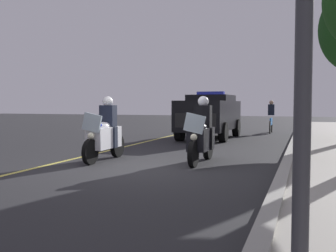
{
  "coord_description": "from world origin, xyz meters",
  "views": [
    {
      "loc": [
        8.68,
        3.64,
        1.53
      ],
      "look_at": [
        -1.7,
        0.0,
        0.9
      ],
      "focal_mm": 42.35,
      "sensor_mm": 36.0,
      "label": 1
    }
  ],
  "objects_px": {
    "police_motorcycle_lead_left": "(105,135)",
    "police_motorcycle_lead_right": "(201,136)",
    "police_suv": "(210,114)",
    "cyclist_background": "(271,117)"
  },
  "relations": [
    {
      "from": "police_motorcycle_lead_left",
      "to": "police_motorcycle_lead_right",
      "type": "height_order",
      "value": "same"
    },
    {
      "from": "police_motorcycle_lead_right",
      "to": "police_suv",
      "type": "bearing_deg",
      "value": -168.48
    },
    {
      "from": "police_motorcycle_lead_right",
      "to": "cyclist_background",
      "type": "xyz_separation_m",
      "value": [
        -11.23,
        0.81,
        0.14
      ]
    },
    {
      "from": "police_motorcycle_lead_right",
      "to": "police_suv",
      "type": "distance_m",
      "value": 7.31
    },
    {
      "from": "police_motorcycle_lead_left",
      "to": "police_suv",
      "type": "relative_size",
      "value": 0.44
    },
    {
      "from": "police_motorcycle_lead_left",
      "to": "cyclist_background",
      "type": "distance_m",
      "value": 12.16
    },
    {
      "from": "police_motorcycle_lead_left",
      "to": "police_suv",
      "type": "xyz_separation_m",
      "value": [
        -7.61,
        1.08,
        0.37
      ]
    },
    {
      "from": "police_motorcycle_lead_left",
      "to": "police_suv",
      "type": "bearing_deg",
      "value": 171.95
    },
    {
      "from": "police_motorcycle_lead_left",
      "to": "cyclist_background",
      "type": "xyz_separation_m",
      "value": [
        -11.69,
        3.35,
        0.14
      ]
    },
    {
      "from": "police_motorcycle_lead_left",
      "to": "police_motorcycle_lead_right",
      "type": "relative_size",
      "value": 1.0
    }
  ]
}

